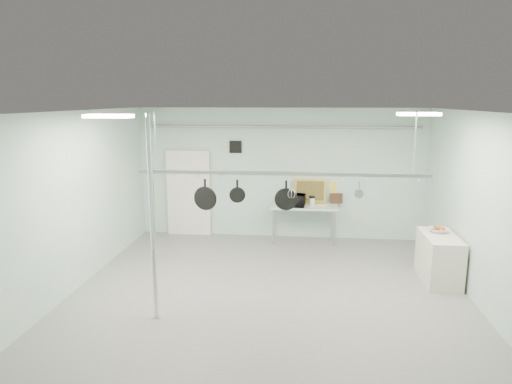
# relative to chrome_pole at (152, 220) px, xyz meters

# --- Properties ---
(floor) EXTENTS (8.00, 8.00, 0.00)m
(floor) POSITION_rel_chrome_pole_xyz_m (1.70, 0.60, -1.60)
(floor) COLOR gray
(floor) RESTS_ON ground
(ceiling) EXTENTS (7.00, 8.00, 0.02)m
(ceiling) POSITION_rel_chrome_pole_xyz_m (1.70, 0.60, 1.59)
(ceiling) COLOR silver
(ceiling) RESTS_ON back_wall
(back_wall) EXTENTS (7.00, 0.02, 3.20)m
(back_wall) POSITION_rel_chrome_pole_xyz_m (1.70, 4.59, 0.00)
(back_wall) COLOR #9EBEB5
(back_wall) RESTS_ON floor
(right_wall) EXTENTS (0.02, 8.00, 3.20)m
(right_wall) POSITION_rel_chrome_pole_xyz_m (5.19, 0.60, 0.00)
(right_wall) COLOR #9EBEB5
(right_wall) RESTS_ON floor
(door) EXTENTS (1.10, 0.10, 2.20)m
(door) POSITION_rel_chrome_pole_xyz_m (-0.60, 4.54, -0.55)
(door) COLOR silver
(door) RESTS_ON floor
(wall_vent) EXTENTS (0.30, 0.04, 0.30)m
(wall_vent) POSITION_rel_chrome_pole_xyz_m (0.60, 4.57, 0.65)
(wall_vent) COLOR black
(wall_vent) RESTS_ON back_wall
(conduit_pipe) EXTENTS (6.60, 0.07, 0.07)m
(conduit_pipe) POSITION_rel_chrome_pole_xyz_m (1.70, 4.50, 1.15)
(conduit_pipe) COLOR gray
(conduit_pipe) RESTS_ON back_wall
(chrome_pole) EXTENTS (0.08, 0.08, 3.20)m
(chrome_pole) POSITION_rel_chrome_pole_xyz_m (0.00, 0.00, 0.00)
(chrome_pole) COLOR silver
(chrome_pole) RESTS_ON floor
(prep_table) EXTENTS (1.60, 0.70, 0.91)m
(prep_table) POSITION_rel_chrome_pole_xyz_m (2.30, 4.20, -0.77)
(prep_table) COLOR #AFCEBC
(prep_table) RESTS_ON floor
(side_cabinet) EXTENTS (0.60, 1.20, 0.90)m
(side_cabinet) POSITION_rel_chrome_pole_xyz_m (4.85, 2.00, -1.15)
(side_cabinet) COLOR beige
(side_cabinet) RESTS_ON floor
(pot_rack) EXTENTS (4.80, 0.06, 1.00)m
(pot_rack) POSITION_rel_chrome_pole_xyz_m (1.90, 0.90, 0.63)
(pot_rack) COLOR #B7B7BC
(pot_rack) RESTS_ON ceiling
(light_panel_left) EXTENTS (0.65, 0.30, 0.05)m
(light_panel_left) POSITION_rel_chrome_pole_xyz_m (-0.50, -0.20, 1.56)
(light_panel_left) COLOR white
(light_panel_left) RESTS_ON ceiling
(light_panel_right) EXTENTS (0.65, 0.30, 0.05)m
(light_panel_right) POSITION_rel_chrome_pole_xyz_m (4.10, 1.20, 1.56)
(light_panel_right) COLOR white
(light_panel_right) RESTS_ON ceiling
(microwave) EXTENTS (0.57, 0.43, 0.29)m
(microwave) POSITION_rel_chrome_pole_xyz_m (2.05, 4.07, -0.55)
(microwave) COLOR black
(microwave) RESTS_ON prep_table
(coffee_canister) EXTENTS (0.14, 0.14, 0.19)m
(coffee_canister) POSITION_rel_chrome_pole_xyz_m (2.49, 4.17, -0.60)
(coffee_canister) COLOR white
(coffee_canister) RESTS_ON prep_table
(painting_large) EXTENTS (0.78, 0.16, 0.58)m
(painting_large) POSITION_rel_chrome_pole_xyz_m (2.44, 4.50, -0.41)
(painting_large) COLOR gold
(painting_large) RESTS_ON prep_table
(painting_small) EXTENTS (0.30, 0.09, 0.25)m
(painting_small) POSITION_rel_chrome_pole_xyz_m (3.08, 4.50, -0.57)
(painting_small) COLOR #382113
(painting_small) RESTS_ON prep_table
(fruit_bowl) EXTENTS (0.37, 0.37, 0.08)m
(fruit_bowl) POSITION_rel_chrome_pole_xyz_m (4.85, 2.21, -0.66)
(fruit_bowl) COLOR silver
(fruit_bowl) RESTS_ON side_cabinet
(skillet_left) EXTENTS (0.41, 0.13, 0.54)m
(skillet_left) POSITION_rel_chrome_pole_xyz_m (0.63, 0.90, 0.22)
(skillet_left) COLOR black
(skillet_left) RESTS_ON pot_rack
(skillet_mid) EXTENTS (0.27, 0.09, 0.37)m
(skillet_mid) POSITION_rel_chrome_pole_xyz_m (1.17, 0.90, 0.30)
(skillet_mid) COLOR black
(skillet_mid) RESTS_ON pot_rack
(skillet_right) EXTENTS (0.37, 0.06, 0.50)m
(skillet_right) POSITION_rel_chrome_pole_xyz_m (1.99, 0.90, 0.23)
(skillet_right) COLOR black
(skillet_right) RESTS_ON pot_rack
(whisk) EXTENTS (0.18, 0.18, 0.32)m
(whisk) POSITION_rel_chrome_pole_xyz_m (2.08, 0.90, 0.32)
(whisk) COLOR #A5A5A9
(whisk) RESTS_ON pot_rack
(grater) EXTENTS (0.08, 0.02, 0.20)m
(grater) POSITION_rel_chrome_pole_xyz_m (2.76, 0.90, 0.38)
(grater) COLOR orange
(grater) RESTS_ON pot_rack
(saucepan) EXTENTS (0.17, 0.12, 0.26)m
(saucepan) POSITION_rel_chrome_pole_xyz_m (3.17, 0.90, 0.36)
(saucepan) COLOR #A2A2A6
(saucepan) RESTS_ON pot_rack
(fruit_cluster) EXTENTS (0.24, 0.24, 0.09)m
(fruit_cluster) POSITION_rel_chrome_pole_xyz_m (4.85, 2.21, -0.62)
(fruit_cluster) COLOR #9F200E
(fruit_cluster) RESTS_ON fruit_bowl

